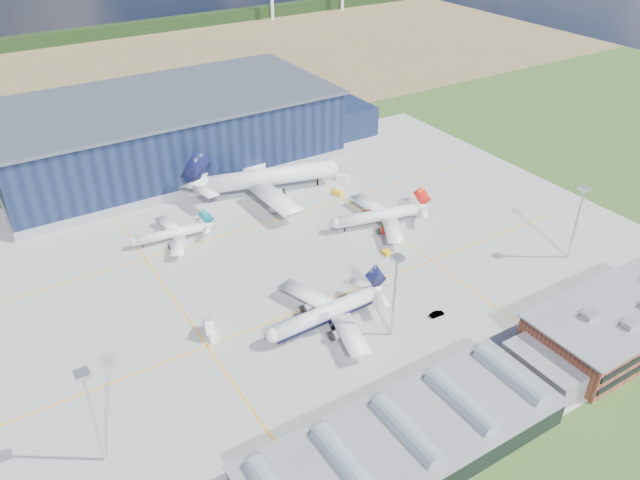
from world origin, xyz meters
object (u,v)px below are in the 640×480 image
at_px(gse_cart_a, 338,189).
at_px(gse_van_b, 343,177).
at_px(light_mast_east, 579,211).
at_px(airliner_red, 378,210).
at_px(airliner_widebody, 269,168).
at_px(airstair, 209,330).
at_px(airliner_regional, 169,230).
at_px(ops_building, 619,323).
at_px(gse_cart_b, 274,210).
at_px(gse_tug_b, 387,253).
at_px(hangar, 173,133).
at_px(light_mast_west, 90,403).
at_px(light_mast_center, 395,283).
at_px(airliner_navy, 324,307).
at_px(car_b, 437,314).
at_px(car_a, 576,309).
at_px(gse_tug_c, 338,193).

xyz_separation_m(gse_cart_a, gse_van_b, (6.12, 6.52, 0.38)).
distance_m(light_mast_east, airliner_red, 58.26).
bearing_deg(airliner_widebody, airstair, -115.10).
bearing_deg(airliner_regional, gse_cart_a, -170.79).
height_order(ops_building, gse_cart_b, ops_building).
bearing_deg(gse_van_b, gse_tug_b, -151.91).
xyz_separation_m(hangar, airliner_red, (35.80, -80.37, -5.94)).
height_order(ops_building, airliner_widebody, airliner_widebody).
xyz_separation_m(light_mast_east, gse_tug_b, (-43.90, 29.36, -14.81)).
relative_size(light_mast_west, gse_van_b, 4.92).
distance_m(light_mast_west, light_mast_center, 70.00).
distance_m(hangar, airliner_navy, 113.37).
distance_m(airliner_regional, car_b, 83.47).
distance_m(airliner_regional, gse_cart_a, 62.07).
bearing_deg(gse_van_b, airliner_navy, -170.04).
relative_size(ops_building, gse_cart_a, 14.40).
xyz_separation_m(gse_van_b, airstair, (-75.55, -54.04, 0.65)).
height_order(light_mast_east, car_a, light_mast_east).
relative_size(ops_building, airstair, 8.55).
height_order(hangar, airliner_regional, hangar).
height_order(gse_cart_a, car_a, gse_cart_a).
relative_size(light_mast_center, airliner_widebody, 0.41).
distance_m(gse_tug_c, car_a, 88.32).
bearing_deg(hangar, airliner_navy, -92.54).
bearing_deg(gse_cart_b, gse_tug_b, -113.87).
distance_m(gse_tug_c, car_b, 71.01).
relative_size(hangar, gse_van_b, 31.04).
distance_m(hangar, ops_building, 163.51).
relative_size(gse_cart_a, gse_tug_c, 0.88).
height_order(airliner_widebody, airstair, airliner_widebody).
bearing_deg(car_a, hangar, 11.15).
xyz_separation_m(ops_building, airstair, (-82.80, 53.54, -3.07)).
relative_size(hangar, light_mast_west, 6.30).
distance_m(gse_cart_a, car_b, 73.52).
height_order(airliner_widebody, gse_cart_a, airliner_widebody).
bearing_deg(gse_tug_b, car_b, -98.28).
relative_size(light_mast_east, car_a, 6.13).
xyz_separation_m(gse_cart_a, gse_cart_b, (-26.26, -0.94, -0.07)).
bearing_deg(airliner_navy, light_mast_west, 9.62).
xyz_separation_m(airliner_widebody, car_b, (3.45, -83.54, -8.48)).
distance_m(gse_tug_b, gse_cart_b, 43.68).
bearing_deg(car_a, ops_building, 165.73).
bearing_deg(car_a, gse_cart_b, 15.49).
bearing_deg(airliner_red, airliner_widebody, -52.19).
distance_m(light_mast_west, gse_van_b, 133.55).
bearing_deg(airliner_widebody, gse_tug_c, -22.60).
xyz_separation_m(airliner_widebody, car_a, (35.14, -101.13, -8.48)).
relative_size(airliner_navy, gse_cart_a, 11.50).
bearing_deg(light_mast_west, ops_building, -14.62).
height_order(airliner_navy, gse_cart_b, airliner_navy).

